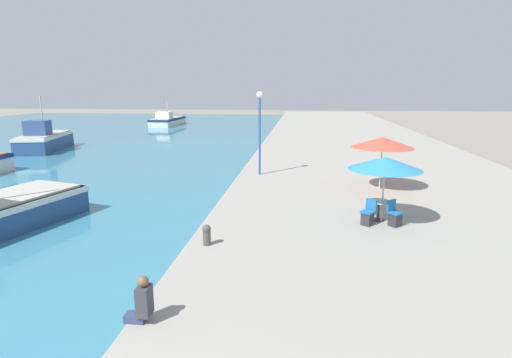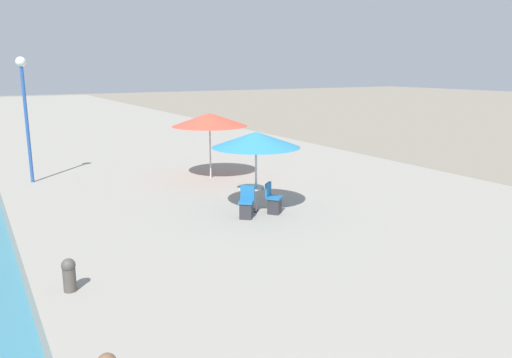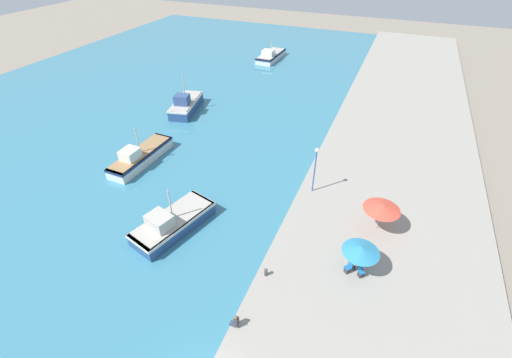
{
  "view_description": "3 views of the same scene",
  "coord_description": "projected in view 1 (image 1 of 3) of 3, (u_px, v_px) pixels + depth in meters",
  "views": [
    {
      "loc": [
        3.48,
        -2.7,
        5.46
      ],
      "look_at": [
        1.5,
        14.39,
        1.54
      ],
      "focal_mm": 28.0,
      "sensor_mm": 36.0,
      "label": 1
    },
    {
      "loc": [
        -0.71,
        -0.81,
        4.91
      ],
      "look_at": [
        6.4,
        11.47,
        1.74
      ],
      "focal_mm": 35.0,
      "sensor_mm": 36.0,
      "label": 2
    },
    {
      "loc": [
        5.84,
        -5.65,
        20.46
      ],
      "look_at": [
        -4.0,
        18.0,
        1.34
      ],
      "focal_mm": 24.0,
      "sensor_mm": 36.0,
      "label": 3
    }
  ],
  "objects": [
    {
      "name": "cafe_chair_left",
      "position": [
        395.0,
        217.0,
        13.95
      ],
      "size": [
        0.58,
        0.59,
        0.91
      ],
      "rotation": [
        0.0,
        0.0,
        3.83
      ],
      "color": "#2D2D33",
      "rests_on": "quay_promenade"
    },
    {
      "name": "cafe_umbrella_white",
      "position": [
        382.0,
        142.0,
        18.6
      ],
      "size": [
        2.87,
        2.87,
        2.51
      ],
      "color": "#B7B7B7",
      "rests_on": "quay_promenade"
    },
    {
      "name": "water_basin",
      "position": [
        10.0,
        140.0,
        43.19
      ],
      "size": [
        56.0,
        90.0,
        0.04
      ],
      "color": "teal",
      "rests_on": "ground_plane"
    },
    {
      "name": "fishing_boat_distant",
      "position": [
        168.0,
        120.0,
        59.63
      ],
      "size": [
        3.16,
        8.36,
        3.59
      ],
      "rotation": [
        0.0,
        0.0,
        -0.02
      ],
      "color": "silver",
      "rests_on": "water_basin"
    },
    {
      "name": "cafe_table",
      "position": [
        379.0,
        206.0,
        14.49
      ],
      "size": [
        0.8,
        0.8,
        0.74
      ],
      "color": "#333338",
      "rests_on": "quay_promenade"
    },
    {
      "name": "mooring_bollard",
      "position": [
        207.0,
        234.0,
        12.24
      ],
      "size": [
        0.26,
        0.26,
        0.65
      ],
      "color": "#4C4742",
      "rests_on": "quay_promenade"
    },
    {
      "name": "person_at_quay",
      "position": [
        142.0,
        302.0,
        8.17
      ],
      "size": [
        0.55,
        0.36,
        1.02
      ],
      "color": "#333D5B",
      "rests_on": "quay_promenade"
    },
    {
      "name": "cafe_umbrella_pink",
      "position": [
        385.0,
        163.0,
        13.96
      ],
      "size": [
        2.56,
        2.56,
        2.38
      ],
      "color": "#B7B7B7",
      "rests_on": "quay_promenade"
    },
    {
      "name": "quay_promenade",
      "position": [
        348.0,
        141.0,
        39.07
      ],
      "size": [
        16.0,
        90.0,
        0.74
      ],
      "color": "gray",
      "rests_on": "ground_plane"
    },
    {
      "name": "lamppost",
      "position": [
        260.0,
        119.0,
        21.71
      ],
      "size": [
        0.36,
        0.36,
        4.56
      ],
      "color": "#28519E",
      "rests_on": "quay_promenade"
    },
    {
      "name": "fishing_boat_far",
      "position": [
        44.0,
        140.0,
        35.55
      ],
      "size": [
        4.18,
        7.51,
        4.81
      ],
      "rotation": [
        0.0,
        0.0,
        0.23
      ],
      "color": "navy",
      "rests_on": "water_basin"
    },
    {
      "name": "cafe_chair_right",
      "position": [
        368.0,
        216.0,
        14.05
      ],
      "size": [
        0.58,
        0.59,
        0.91
      ],
      "rotation": [
        0.0,
        0.0,
        2.46
      ],
      "color": "#2D2D33",
      "rests_on": "quay_promenade"
    }
  ]
}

